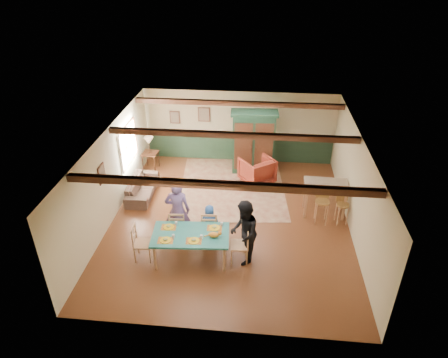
# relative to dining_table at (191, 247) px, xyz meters

# --- Properties ---
(floor) EXTENTS (8.00, 8.00, 0.00)m
(floor) POSITION_rel_dining_table_xyz_m (0.85, 1.80, -0.40)
(floor) COLOR #562A18
(floor) RESTS_ON ground
(wall_back) EXTENTS (7.00, 0.02, 2.70)m
(wall_back) POSITION_rel_dining_table_xyz_m (0.85, 5.80, 0.95)
(wall_back) COLOR beige
(wall_back) RESTS_ON floor
(wall_left) EXTENTS (0.02, 8.00, 2.70)m
(wall_left) POSITION_rel_dining_table_xyz_m (-2.65, 1.80, 0.95)
(wall_left) COLOR beige
(wall_left) RESTS_ON floor
(wall_right) EXTENTS (0.02, 8.00, 2.70)m
(wall_right) POSITION_rel_dining_table_xyz_m (4.35, 1.80, 0.95)
(wall_right) COLOR beige
(wall_right) RESTS_ON floor
(ceiling) EXTENTS (7.00, 8.00, 0.02)m
(ceiling) POSITION_rel_dining_table_xyz_m (0.85, 1.80, 2.30)
(ceiling) COLOR white
(ceiling) RESTS_ON wall_back
(wainscot_back) EXTENTS (6.95, 0.03, 0.90)m
(wainscot_back) POSITION_rel_dining_table_xyz_m (0.85, 5.78, 0.05)
(wainscot_back) COLOR #1D3624
(wainscot_back) RESTS_ON floor
(ceiling_beam_front) EXTENTS (6.95, 0.16, 0.16)m
(ceiling_beam_front) POSITION_rel_dining_table_xyz_m (0.85, -0.50, 2.21)
(ceiling_beam_front) COLOR black
(ceiling_beam_front) RESTS_ON ceiling
(ceiling_beam_mid) EXTENTS (6.95, 0.16, 0.16)m
(ceiling_beam_mid) POSITION_rel_dining_table_xyz_m (0.85, 2.20, 2.21)
(ceiling_beam_mid) COLOR black
(ceiling_beam_mid) RESTS_ON ceiling
(ceiling_beam_back) EXTENTS (6.95, 0.16, 0.16)m
(ceiling_beam_back) POSITION_rel_dining_table_xyz_m (0.85, 4.80, 2.21)
(ceiling_beam_back) COLOR black
(ceiling_beam_back) RESTS_ON ceiling
(window_left) EXTENTS (0.06, 1.60, 1.30)m
(window_left) POSITION_rel_dining_table_xyz_m (-2.62, 3.50, 1.15)
(window_left) COLOR white
(window_left) RESTS_ON wall_left
(picture_left_wall) EXTENTS (0.04, 0.42, 0.52)m
(picture_left_wall) POSITION_rel_dining_table_xyz_m (-2.62, 1.20, 1.35)
(picture_left_wall) COLOR gray
(picture_left_wall) RESTS_ON wall_left
(picture_back_a) EXTENTS (0.45, 0.04, 0.55)m
(picture_back_a) POSITION_rel_dining_table_xyz_m (-0.45, 5.77, 1.40)
(picture_back_a) COLOR gray
(picture_back_a) RESTS_ON wall_back
(picture_back_b) EXTENTS (0.38, 0.04, 0.48)m
(picture_back_b) POSITION_rel_dining_table_xyz_m (-1.55, 5.77, 1.25)
(picture_back_b) COLOR gray
(picture_back_b) RESTS_ON wall_back
(dining_table) EXTENTS (2.01, 1.22, 0.81)m
(dining_table) POSITION_rel_dining_table_xyz_m (0.00, 0.00, 0.00)
(dining_table) COLOR #226D69
(dining_table) RESTS_ON floor
(dining_chair_far_left) EXTENTS (0.49, 0.51, 1.03)m
(dining_chair_far_left) POSITION_rel_dining_table_xyz_m (-0.49, 0.74, 0.11)
(dining_chair_far_left) COLOR tan
(dining_chair_far_left) RESTS_ON floor
(dining_chair_far_right) EXTENTS (0.49, 0.51, 1.03)m
(dining_chair_far_right) POSITION_rel_dining_table_xyz_m (0.38, 0.81, 0.11)
(dining_chair_far_right) COLOR tan
(dining_chair_far_right) RESTS_ON floor
(dining_chair_end_left) EXTENTS (0.51, 0.49, 1.03)m
(dining_chair_end_left) POSITION_rel_dining_table_xyz_m (-1.24, -0.09, 0.11)
(dining_chair_end_left) COLOR tan
(dining_chair_end_left) RESTS_ON floor
(dining_chair_end_right) EXTENTS (0.51, 0.49, 1.03)m
(dining_chair_end_right) POSITION_rel_dining_table_xyz_m (1.24, 0.09, 0.11)
(dining_chair_end_right) COLOR tan
(dining_chair_end_right) RESTS_ON floor
(person_man) EXTENTS (0.71, 0.49, 1.86)m
(person_man) POSITION_rel_dining_table_xyz_m (-0.49, 0.83, 0.53)
(person_man) COLOR slate
(person_man) RESTS_ON floor
(person_woman) EXTENTS (0.73, 0.91, 1.78)m
(person_woman) POSITION_rel_dining_table_xyz_m (1.35, 0.10, 0.49)
(person_woman) COLOR black
(person_woman) RESTS_ON floor
(person_child) EXTENTS (0.55, 0.38, 1.08)m
(person_child) POSITION_rel_dining_table_xyz_m (0.37, 0.89, 0.14)
(person_child) COLOR #265099
(person_child) RESTS_ON floor
(cat) EXTENTS (0.40, 0.18, 0.19)m
(cat) POSITION_rel_dining_table_xyz_m (0.60, -0.07, 0.50)
(cat) COLOR orange
(cat) RESTS_ON dining_table
(place_setting_near_left) EXTENTS (0.45, 0.35, 0.11)m
(place_setting_near_left) POSITION_rel_dining_table_xyz_m (-0.57, -0.31, 0.46)
(place_setting_near_left) COLOR yellow
(place_setting_near_left) RESTS_ON dining_table
(place_setting_near_center) EXTENTS (0.45, 0.35, 0.11)m
(place_setting_near_center) POSITION_rel_dining_table_xyz_m (0.13, -0.26, 0.46)
(place_setting_near_center) COLOR yellow
(place_setting_near_center) RESTS_ON dining_table
(place_setting_far_left) EXTENTS (0.45, 0.35, 0.11)m
(place_setting_far_left) POSITION_rel_dining_table_xyz_m (-0.61, 0.23, 0.46)
(place_setting_far_left) COLOR yellow
(place_setting_far_left) RESTS_ON dining_table
(place_setting_far_right) EXTENTS (0.45, 0.35, 0.11)m
(place_setting_far_right) POSITION_rel_dining_table_xyz_m (0.57, 0.31, 0.46)
(place_setting_far_right) COLOR yellow
(place_setting_far_right) RESTS_ON dining_table
(area_rug) EXTENTS (3.83, 4.42, 0.01)m
(area_rug) POSITION_rel_dining_table_xyz_m (0.76, 3.74, -0.40)
(area_rug) COLOR #C6B690
(area_rug) RESTS_ON floor
(armoire) EXTENTS (1.64, 0.72, 2.28)m
(armoire) POSITION_rel_dining_table_xyz_m (1.41, 4.97, 0.74)
(armoire) COLOR black
(armoire) RESTS_ON floor
(armchair) EXTENTS (1.40, 1.40, 0.93)m
(armchair) POSITION_rel_dining_table_xyz_m (1.58, 4.17, 0.06)
(armchair) COLOR #561611
(armchair) RESTS_ON floor
(sofa) EXTENTS (0.81, 1.93, 0.56)m
(sofa) POSITION_rel_dining_table_xyz_m (-2.15, 2.98, -0.13)
(sofa) COLOR #44322A
(sofa) RESTS_ON floor
(end_table) EXTENTS (0.58, 0.58, 0.66)m
(end_table) POSITION_rel_dining_table_xyz_m (-2.32, 4.75, -0.07)
(end_table) COLOR black
(end_table) RESTS_ON floor
(table_lamp) EXTENTS (0.34, 0.34, 0.61)m
(table_lamp) POSITION_rel_dining_table_xyz_m (-2.32, 4.75, 0.56)
(table_lamp) COLOR #DBB48D
(table_lamp) RESTS_ON end_table
(counter_table) EXTENTS (1.31, 0.79, 1.07)m
(counter_table) POSITION_rel_dining_table_xyz_m (3.65, 2.46, 0.13)
(counter_table) COLOR #B7A48E
(counter_table) RESTS_ON floor
(bar_stool_left) EXTENTS (0.43, 0.47, 1.16)m
(bar_stool_left) POSITION_rel_dining_table_xyz_m (3.52, 1.99, 0.17)
(bar_stool_left) COLOR #A4783F
(bar_stool_left) RESTS_ON floor
(bar_stool_right) EXTENTS (0.41, 0.44, 1.02)m
(bar_stool_right) POSITION_rel_dining_table_xyz_m (4.12, 2.02, 0.10)
(bar_stool_right) COLOR #A4783F
(bar_stool_right) RESTS_ON floor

